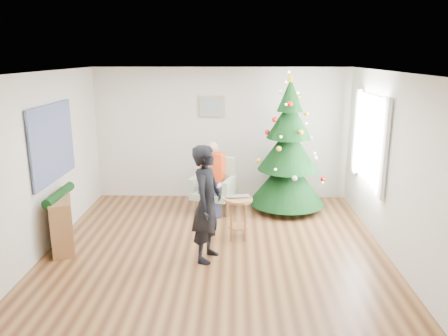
{
  "coord_description": "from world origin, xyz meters",
  "views": [
    {
      "loc": [
        0.29,
        -6.04,
        2.83
      ],
      "look_at": [
        0.1,
        0.6,
        1.1
      ],
      "focal_mm": 35.0,
      "sensor_mm": 36.0,
      "label": 1
    }
  ],
  "objects_px": {
    "standing_man": "(207,204)",
    "console": "(62,221)",
    "stool": "(238,218)",
    "armchair": "(214,192)",
    "christmas_tree": "(288,150)"
  },
  "relations": [
    {
      "from": "armchair",
      "to": "standing_man",
      "type": "distance_m",
      "value": 2.03
    },
    {
      "from": "stool",
      "to": "console",
      "type": "bearing_deg",
      "value": -171.98
    },
    {
      "from": "standing_man",
      "to": "armchair",
      "type": "bearing_deg",
      "value": 16.07
    },
    {
      "from": "christmas_tree",
      "to": "console",
      "type": "height_order",
      "value": "christmas_tree"
    },
    {
      "from": "christmas_tree",
      "to": "stool",
      "type": "xyz_separation_m",
      "value": [
        -0.91,
        -1.37,
        -0.79
      ]
    },
    {
      "from": "christmas_tree",
      "to": "stool",
      "type": "relative_size",
      "value": 3.79
    },
    {
      "from": "christmas_tree",
      "to": "standing_man",
      "type": "relative_size",
      "value": 1.52
    },
    {
      "from": "armchair",
      "to": "stool",
      "type": "bearing_deg",
      "value": -52.41
    },
    {
      "from": "standing_man",
      "to": "console",
      "type": "bearing_deg",
      "value": 96.56
    },
    {
      "from": "armchair",
      "to": "console",
      "type": "bearing_deg",
      "value": -126.25
    },
    {
      "from": "stool",
      "to": "standing_man",
      "type": "bearing_deg",
      "value": -120.92
    },
    {
      "from": "standing_man",
      "to": "console",
      "type": "relative_size",
      "value": 1.66
    },
    {
      "from": "stool",
      "to": "armchair",
      "type": "bearing_deg",
      "value": 109.98
    },
    {
      "from": "christmas_tree",
      "to": "standing_man",
      "type": "bearing_deg",
      "value": -122.71
    },
    {
      "from": "stool",
      "to": "console",
      "type": "xyz_separation_m",
      "value": [
        -2.66,
        -0.37,
        0.06
      ]
    }
  ]
}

